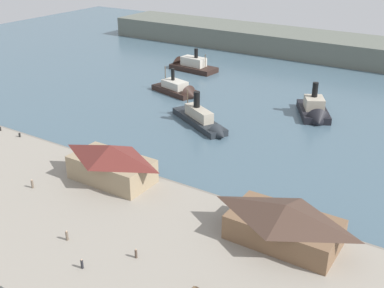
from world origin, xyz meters
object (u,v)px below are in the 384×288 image
pedestrian_at_waters_edge (136,254)px  mooring_post_west (0,129)px  pedestrian_near_west_shed (82,264)px  ferry_approaching_east (179,90)px  ferry_outer_harbor (188,65)px  ferry_shed_west_terminal (284,223)px  mooring_post_center_west (20,135)px  ferry_near_quay (203,121)px  ferry_shed_central_terminal (111,163)px  pedestrian_near_east_shed (32,184)px  pedestrian_walking_east (67,236)px  ferry_moored_west (315,112)px

pedestrian_at_waters_edge → mooring_post_west: (-57.24, 19.88, -0.26)m
pedestrian_near_west_shed → mooring_post_west: pedestrian_near_west_shed is taller
ferry_approaching_east → ferry_outer_harbor: bearing=117.5°
ferry_outer_harbor → mooring_post_west: bearing=-94.7°
ferry_shed_west_terminal → mooring_post_west: bearing=176.6°
mooring_post_center_west → ferry_approaching_east: ferry_approaching_east is taller
ferry_shed_west_terminal → pedestrian_near_west_shed: size_ratio=10.79×
pedestrian_near_west_shed → mooring_post_west: (-52.32, 25.83, -0.26)m
mooring_post_west → ferry_near_quay: (37.83, 30.47, -0.17)m
ferry_shed_west_terminal → ferry_outer_harbor: 102.50m
ferry_near_quay → mooring_post_center_west: bearing=-135.5°
ferry_shed_central_terminal → pedestrian_near_east_shed: ferry_shed_central_terminal is taller
pedestrian_walking_east → mooring_post_west: size_ratio=1.90×
ferry_outer_harbor → pedestrian_at_waters_edge: bearing=-61.0°
mooring_post_center_west → ferry_outer_harbor: bearing=90.7°
ferry_shed_central_terminal → mooring_post_center_west: bearing=172.9°
mooring_post_center_west → pedestrian_near_east_shed: bearing=-33.8°
mooring_post_west → pedestrian_near_east_shed: bearing=-26.8°
pedestrian_near_east_shed → ferry_outer_harbor: ferry_outer_harbor is taller
ferry_shed_central_terminal → pedestrian_at_waters_edge: ferry_shed_central_terminal is taller
pedestrian_near_east_shed → pedestrian_near_west_shed: size_ratio=1.13×
pedestrian_walking_east → ferry_near_quay: bearing=98.4°
mooring_post_west → ferry_approaching_east: bearing=68.9°
pedestrian_walking_east → ferry_near_quay: 53.28m
pedestrian_near_east_shed → ferry_near_quay: size_ratio=0.08×
pedestrian_near_west_shed → pedestrian_walking_east: bearing=151.9°
pedestrian_near_east_shed → mooring_post_west: (-28.23, 14.24, -0.35)m
ferry_shed_central_terminal → pedestrian_at_waters_edge: size_ratio=10.29×
ferry_shed_central_terminal → pedestrian_near_west_shed: (13.67, -21.90, -2.99)m
ferry_shed_west_terminal → pedestrian_at_waters_edge: size_ratio=10.79×
ferry_moored_west → ferry_approaching_east: (-40.15, -3.34, -0.29)m
ferry_shed_west_terminal → ferry_outer_harbor: size_ratio=0.92×
ferry_outer_harbor → ferry_near_quay: (31.87, -42.12, -0.01)m
ferry_shed_central_terminal → ferry_shed_west_terminal: 34.94m
pedestrian_at_waters_edge → mooring_post_center_west: pedestrian_at_waters_edge is taller
mooring_post_center_west → ferry_near_quay: ferry_near_quay is taller
ferry_shed_west_terminal → ferry_approaching_east: (-54.96, 52.66, -3.15)m
ferry_shed_west_terminal → pedestrian_walking_east: ferry_shed_west_terminal is taller
ferry_moored_west → mooring_post_center_west: bearing=-135.2°
mooring_post_west → ferry_approaching_east: ferry_approaching_east is taller
mooring_post_west → pedestrian_at_waters_edge: bearing=-19.2°
mooring_post_center_west → ferry_approaching_east: bearing=76.4°
ferry_moored_west → ferry_near_quay: bearing=-134.7°
pedestrian_near_east_shed → mooring_post_center_west: 25.67m
pedestrian_near_west_shed → ferry_shed_west_terminal: bearing=45.3°
pedestrian_at_waters_edge → ferry_moored_west: 71.53m
pedestrian_near_east_shed → ferry_outer_harbor: (-22.27, 86.83, -0.51)m
ferry_shed_central_terminal → mooring_post_center_west: (-31.74, 3.98, -3.25)m
pedestrian_near_west_shed → ferry_outer_harbor: bearing=115.2°
pedestrian_at_waters_edge → mooring_post_center_west: bearing=158.4°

